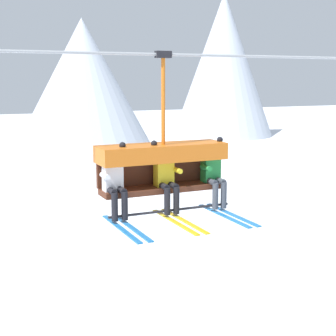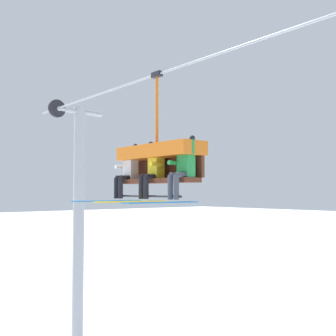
# 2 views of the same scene
# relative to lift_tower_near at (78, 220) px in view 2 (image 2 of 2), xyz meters

# --- Properties ---
(lift_tower_near) EXTENTS (0.36, 1.88, 7.88)m
(lift_tower_near) POSITION_rel_lift_tower_near_xyz_m (0.00, 0.00, 0.00)
(lift_tower_near) COLOR #9EA3A8
(lift_tower_near) RESTS_ON ground_plane
(lift_cable) EXTENTS (17.92, 0.05, 0.05)m
(lift_cable) POSITION_rel_lift_tower_near_xyz_m (7.96, -0.78, 3.49)
(lift_cable) COLOR #9EA3A8
(chairlift_chair) EXTENTS (2.35, 0.74, 2.78)m
(chairlift_chair) POSITION_rel_lift_tower_near_xyz_m (4.97, -0.71, 1.64)
(chairlift_chair) COLOR #512819
(skier_white) EXTENTS (0.48, 1.70, 1.34)m
(skier_white) POSITION_rel_lift_tower_near_xyz_m (4.01, -0.92, 1.36)
(skier_white) COLOR silver
(skier_yellow) EXTENTS (0.48, 1.70, 1.34)m
(skier_yellow) POSITION_rel_lift_tower_near_xyz_m (4.97, -0.92, 1.36)
(skier_yellow) COLOR yellow
(skier_green) EXTENTS (0.48, 1.70, 1.34)m
(skier_green) POSITION_rel_lift_tower_near_xyz_m (5.94, -0.92, 1.36)
(skier_green) COLOR #23843D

